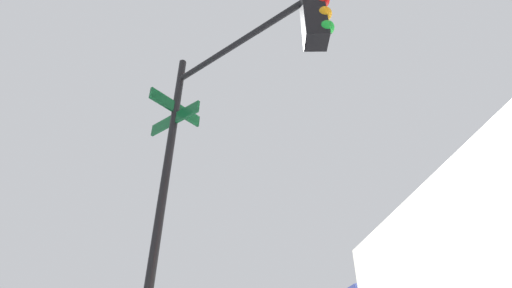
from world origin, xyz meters
The scene contains 1 object.
traffic_signal_near centered at (-6.36, -6.26, 4.21)m, with size 2.14×2.69×5.93m.
Camera 1 is at (-2.67, -5.83, 1.58)m, focal length 23.95 mm.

